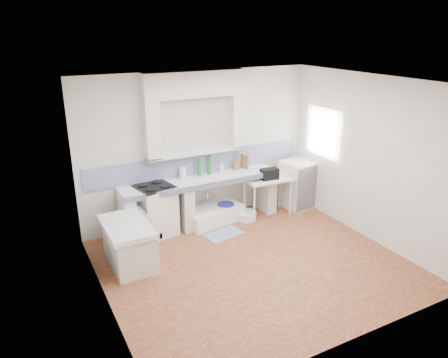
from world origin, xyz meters
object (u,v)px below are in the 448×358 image
sink (213,215)px  side_table (267,196)px  stove (155,211)px  fridge (298,184)px

sink → side_table: 1.15m
stove → side_table: 2.23m
side_table → fridge: fridge is taller
stove → fridge: fridge is taller
stove → fridge: (3.00, -0.15, 0.04)m
sink → fridge: bearing=-13.8°
fridge → sink: bearing=167.3°
sink → fridge: size_ratio=1.17×
sink → side_table: bearing=-19.9°
fridge → side_table: bearing=176.0°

